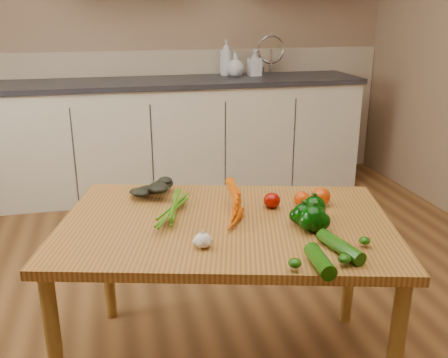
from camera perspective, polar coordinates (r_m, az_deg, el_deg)
room at (r=1.94m, az=-2.16°, el=13.70°), size 4.04×5.04×2.64m
counter_run at (r=4.07m, az=-4.51°, el=5.12°), size 2.84×0.64×1.14m
table at (r=1.92m, az=0.23°, el=-6.84°), size 1.40×1.09×0.66m
soap_bottle_a at (r=4.20m, az=0.25°, el=13.72°), size 0.15×0.15×0.29m
soap_bottle_b at (r=4.17m, az=3.51°, el=13.15°), size 0.11×0.11×0.21m
soap_bottle_c at (r=4.15m, az=1.32°, el=12.93°), size 0.15×0.15×0.18m
carrot_bunch at (r=1.93m, az=-1.04°, el=-3.27°), size 0.27×0.23×0.06m
leafy_greens at (r=2.14m, az=-8.22°, el=-0.76°), size 0.18×0.16×0.09m
garlic_bulb at (r=1.68m, az=-2.45°, el=-7.01°), size 0.06×0.06×0.05m
pepper_a at (r=1.86m, az=9.07°, el=-4.06°), size 0.08×0.08×0.08m
pepper_b at (r=1.92m, az=10.24°, el=-3.27°), size 0.09×0.09×0.09m
pepper_c at (r=1.81m, az=10.22°, el=-4.46°), size 0.10×0.10×0.10m
tomato_a at (r=2.01m, az=5.49°, el=-2.45°), size 0.07×0.07×0.06m
tomato_b at (r=2.04m, az=8.90°, el=-2.27°), size 0.07×0.07×0.06m
tomato_c at (r=2.06m, az=10.99°, el=-1.97°), size 0.08×0.08×0.07m
zucchini_a at (r=1.68m, az=13.16°, el=-7.53°), size 0.09×0.21×0.05m
zucchini_b at (r=1.57m, az=10.90°, el=-9.18°), size 0.06×0.16×0.05m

